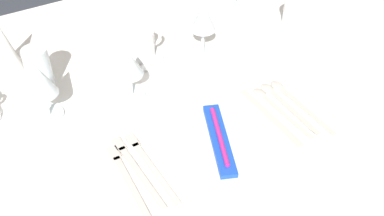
# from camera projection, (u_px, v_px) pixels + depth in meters

# --- Properties ---
(dining_table) EXTENTS (1.80, 1.11, 0.74)m
(dining_table) POSITION_uv_depth(u_px,v_px,m) (171.00, 109.00, 1.23)
(dining_table) COLOR white
(dining_table) RESTS_ON ground
(dinner_plate) EXTENTS (0.25, 0.25, 0.02)m
(dinner_plate) POSITION_uv_depth(u_px,v_px,m) (219.00, 144.00, 1.01)
(dinner_plate) COLOR white
(dinner_plate) RESTS_ON dining_table
(toothbrush_package) EXTENTS (0.11, 0.21, 0.02)m
(toothbrush_package) POSITION_uv_depth(u_px,v_px,m) (219.00, 139.00, 1.00)
(toothbrush_package) COLOR blue
(toothbrush_package) RESTS_ON dinner_plate
(fork_outer) EXTENTS (0.03, 0.22, 0.00)m
(fork_outer) POSITION_uv_depth(u_px,v_px,m) (149.00, 164.00, 0.97)
(fork_outer) COLOR beige
(fork_outer) RESTS_ON dining_table
(fork_inner) EXTENTS (0.03, 0.22, 0.00)m
(fork_inner) POSITION_uv_depth(u_px,v_px,m) (136.00, 168.00, 0.97)
(fork_inner) COLOR beige
(fork_inner) RESTS_ON dining_table
(fork_salad) EXTENTS (0.03, 0.21, 0.00)m
(fork_salad) POSITION_uv_depth(u_px,v_px,m) (127.00, 178.00, 0.95)
(fork_salad) COLOR beige
(fork_salad) RESTS_ON dining_table
(dinner_knife) EXTENTS (0.02, 0.22, 0.00)m
(dinner_knife) POSITION_uv_depth(u_px,v_px,m) (272.00, 118.00, 1.08)
(dinner_knife) COLOR beige
(dinner_knife) RESTS_ON dining_table
(spoon_soup) EXTENTS (0.03, 0.21, 0.01)m
(spoon_soup) POSITION_uv_depth(u_px,v_px,m) (275.00, 106.00, 1.11)
(spoon_soup) COLOR beige
(spoon_soup) RESTS_ON dining_table
(spoon_dessert) EXTENTS (0.03, 0.21, 0.01)m
(spoon_dessert) POSITION_uv_depth(u_px,v_px,m) (282.00, 102.00, 1.12)
(spoon_dessert) COLOR beige
(spoon_dessert) RESTS_ON dining_table
(spoon_tea) EXTENTS (0.03, 0.23, 0.01)m
(spoon_tea) POSITION_uv_depth(u_px,v_px,m) (294.00, 100.00, 1.12)
(spoon_tea) COLOR beige
(spoon_tea) RESTS_ON dining_table
(saucer_right) EXTENTS (0.13, 0.13, 0.01)m
(saucer_right) POSITION_uv_depth(u_px,v_px,m) (139.00, 57.00, 1.25)
(saucer_right) COLOR white
(saucer_right) RESTS_ON dining_table
(coffee_cup_right) EXTENTS (0.11, 0.09, 0.07)m
(coffee_cup_right) POSITION_uv_depth(u_px,v_px,m) (139.00, 44.00, 1.23)
(coffee_cup_right) COLOR white
(coffee_cup_right) RESTS_ON saucer_right
(saucer_far) EXTENTS (0.13, 0.13, 0.01)m
(saucer_far) POSITION_uv_depth(u_px,v_px,m) (296.00, 24.00, 1.38)
(saucer_far) COLOR white
(saucer_far) RESTS_ON dining_table
(coffee_cup_far) EXTENTS (0.11, 0.09, 0.07)m
(coffee_cup_far) POSITION_uv_depth(u_px,v_px,m) (299.00, 12.00, 1.35)
(coffee_cup_far) COLOR white
(coffee_cup_far) RESTS_ON saucer_far
(wine_glass_centre) EXTENTS (0.07, 0.07, 0.13)m
(wine_glass_centre) POSITION_uv_depth(u_px,v_px,m) (129.00, 65.00, 1.08)
(wine_glass_centre) COLOR silver
(wine_glass_centre) RESTS_ON dining_table
(wine_glass_left) EXTENTS (0.07, 0.07, 0.16)m
(wine_glass_left) POSITION_uv_depth(u_px,v_px,m) (203.00, 20.00, 1.20)
(wine_glass_left) COLOR silver
(wine_glass_left) RESTS_ON dining_table
(wine_glass_right) EXTENTS (0.07, 0.07, 0.15)m
(wine_glass_right) POSITION_uv_depth(u_px,v_px,m) (40.00, 83.00, 1.02)
(wine_glass_right) COLOR silver
(wine_glass_right) RESTS_ON dining_table
(drink_tumbler) EXTENTS (0.06, 0.06, 0.12)m
(drink_tumbler) POSITION_uv_depth(u_px,v_px,m) (40.00, 73.00, 1.12)
(drink_tumbler) COLOR silver
(drink_tumbler) RESTS_ON dining_table
(napkin_folded) EXTENTS (0.07, 0.07, 0.15)m
(napkin_folded) POSITION_uv_depth(u_px,v_px,m) (3.00, 45.00, 1.17)
(napkin_folded) COLOR white
(napkin_folded) RESTS_ON dining_table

